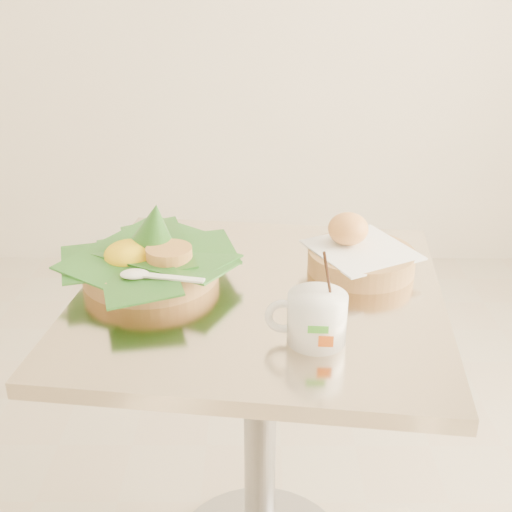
{
  "coord_description": "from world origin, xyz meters",
  "views": [
    {
      "loc": [
        0.16,
        -1.07,
        1.33
      ],
      "look_at": [
        0.15,
        0.04,
        0.82
      ],
      "focal_mm": 45.0,
      "sensor_mm": 36.0,
      "label": 1
    }
  ],
  "objects_px": {
    "rice_basket": "(150,256)",
    "bread_basket": "(359,254)",
    "cafe_table": "(260,384)",
    "coffee_mug": "(315,317)"
  },
  "relations": [
    {
      "from": "cafe_table",
      "to": "rice_basket",
      "type": "height_order",
      "value": "rice_basket"
    },
    {
      "from": "cafe_table",
      "to": "coffee_mug",
      "type": "relative_size",
      "value": 4.53
    },
    {
      "from": "rice_basket",
      "to": "coffee_mug",
      "type": "distance_m",
      "value": 0.39
    },
    {
      "from": "rice_basket",
      "to": "cafe_table",
      "type": "bearing_deg",
      "value": -14.59
    },
    {
      "from": "bread_basket",
      "to": "coffee_mug",
      "type": "distance_m",
      "value": 0.3
    },
    {
      "from": "rice_basket",
      "to": "coffee_mug",
      "type": "xyz_separation_m",
      "value": [
        0.31,
        -0.24,
        -0.0
      ]
    },
    {
      "from": "cafe_table",
      "to": "coffee_mug",
      "type": "distance_m",
      "value": 0.34
    },
    {
      "from": "rice_basket",
      "to": "bread_basket",
      "type": "xyz_separation_m",
      "value": [
        0.43,
        0.04,
        -0.01
      ]
    },
    {
      "from": "cafe_table",
      "to": "rice_basket",
      "type": "relative_size",
      "value": 2.28
    },
    {
      "from": "bread_basket",
      "to": "coffee_mug",
      "type": "relative_size",
      "value": 1.48
    }
  ]
}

